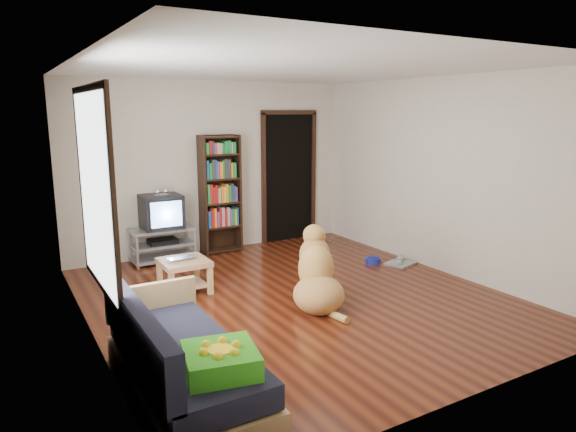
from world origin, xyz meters
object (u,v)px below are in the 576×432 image
green_cushion (220,360)px  grey_rag (401,263)px  sofa (179,365)px  dog (317,276)px  bookshelf (220,188)px  coffee_table (184,269)px  tv_stand (163,243)px  dog_bowl (373,260)px  laptop (185,259)px  crt_tv (161,211)px

green_cushion → grey_rag: green_cushion is taller
sofa → dog: size_ratio=1.65×
bookshelf → coffee_table: size_ratio=3.27×
grey_rag → tv_stand: 3.44m
green_cushion → dog_bowl: 4.30m
dog → dog_bowl: bearing=30.8°
coffee_table → dog: (1.14, -1.16, 0.05)m
laptop → grey_rag: 3.10m
grey_rag → tv_stand: bearing=147.2°
dog_bowl → bookshelf: bookshelf is taller
dog → sofa: bearing=-151.3°
tv_stand → crt_tv: bearing=90.0°
crt_tv → grey_rag: bearing=-33.1°
bookshelf → green_cushion: bearing=-113.0°
tv_stand → coffee_table: 1.41m
sofa → dog: dog is taller
green_cushion → grey_rag: (3.73, 2.30, -0.48)m
crt_tv → dog: (0.98, -2.58, -0.41)m
laptop → coffee_table: 0.14m
bookshelf → coffee_table: (-1.11, -1.49, -0.72)m
green_cushion → sofa: size_ratio=0.27×
dog_bowl → dog: dog is taller
dog_bowl → dog: 1.89m
bookshelf → dog: (0.03, -2.66, -0.67)m
dog_bowl → grey_rag: dog_bowl is taller
tv_stand → crt_tv: (0.00, 0.02, 0.47)m
sofa → crt_tv: bearing=75.1°
grey_rag → tv_stand: size_ratio=0.44×
green_cushion → crt_tv: (0.85, 4.18, 0.24)m
green_cushion → dog_bowl: (3.43, 2.55, -0.46)m
laptop → grey_rag: bearing=-11.7°
grey_rag → dog: 2.05m
grey_rag → sofa: bearing=-155.3°
dog_bowl → sofa: size_ratio=0.12×
bookshelf → dog: 2.74m
grey_rag → tv_stand: tv_stand is taller
grey_rag → sofa: 4.25m
green_cushion → coffee_table: 2.85m
grey_rag → coffee_table: size_ratio=0.73×
green_cushion → tv_stand: size_ratio=0.53×
tv_stand → crt_tv: size_ratio=1.55×
crt_tv → bookshelf: size_ratio=0.32×
laptop → dog: size_ratio=0.32×
green_cushion → bookshelf: bearing=78.8°
sofa → bookshelf: bearing=62.7°
green_cushion → dog_bowl: size_ratio=2.17×
green_cushion → sofa: (-0.12, 0.53, -0.24)m
coffee_table → grey_rag: bearing=-8.6°
crt_tv → sofa: (-0.97, -3.65, -0.48)m
crt_tv → bookshelf: bookshelf is taller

